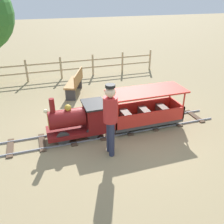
# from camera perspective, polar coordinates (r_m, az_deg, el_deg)

# --- Properties ---
(ground_plane) EXTENTS (60.00, 60.00, 0.00)m
(ground_plane) POSITION_cam_1_polar(r_m,az_deg,el_deg) (6.28, 1.61, -4.25)
(ground_plane) COLOR #8C7A56
(track) EXTENTS (0.77, 5.70, 0.04)m
(track) POSITION_cam_1_polar(r_m,az_deg,el_deg) (6.23, 0.22, -4.36)
(track) COLOR gray
(track) RESTS_ON ground_plane
(locomotive) EXTENTS (0.73, 1.45, 1.07)m
(locomotive) POSITION_cam_1_polar(r_m,az_deg,el_deg) (5.81, -7.77, -1.75)
(locomotive) COLOR maroon
(locomotive) RESTS_ON ground_plane
(passenger_car) EXTENTS (0.83, 2.00, 0.97)m
(passenger_car) POSITION_cam_1_polar(r_m,az_deg,el_deg) (6.34, 7.96, 0.17)
(passenger_car) COLOR #3F3F3F
(passenger_car) RESTS_ON ground_plane
(conductor_person) EXTENTS (0.30, 0.30, 1.62)m
(conductor_person) POSITION_cam_1_polar(r_m,az_deg,el_deg) (4.94, -0.40, -0.70)
(conductor_person) COLOR #282D47
(conductor_person) RESTS_ON ground_plane
(park_bench) EXTENTS (1.35, 0.87, 0.82)m
(park_bench) POSITION_cam_1_polar(r_m,az_deg,el_deg) (8.43, -8.76, 6.91)
(park_bench) COLOR olive
(park_bench) RESTS_ON ground_plane
(fence_section) EXTENTS (0.08, 6.78, 0.90)m
(fence_section) POSITION_cam_1_polar(r_m,az_deg,el_deg) (10.23, -8.29, 10.87)
(fence_section) COLOR tan
(fence_section) RESTS_ON ground_plane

